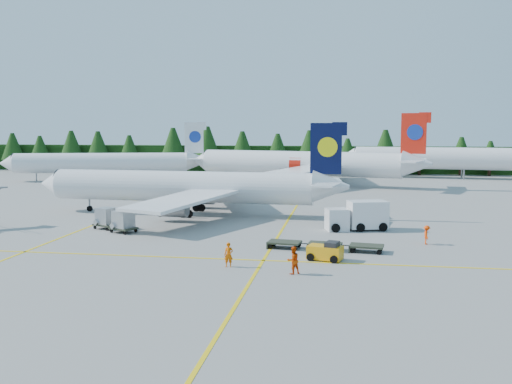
# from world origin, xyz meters

# --- Properties ---
(ground) EXTENTS (320.00, 320.00, 0.00)m
(ground) POSITION_xyz_m (0.00, 0.00, 0.00)
(ground) COLOR gray
(ground) RESTS_ON ground
(taxi_stripe_a) EXTENTS (0.25, 120.00, 0.01)m
(taxi_stripe_a) POSITION_xyz_m (-14.00, 20.00, 0.01)
(taxi_stripe_a) COLOR yellow
(taxi_stripe_a) RESTS_ON ground
(taxi_stripe_b) EXTENTS (0.25, 120.00, 0.01)m
(taxi_stripe_b) POSITION_xyz_m (6.00, 20.00, 0.01)
(taxi_stripe_b) COLOR yellow
(taxi_stripe_b) RESTS_ON ground
(taxi_stripe_cross) EXTENTS (80.00, 0.25, 0.01)m
(taxi_stripe_cross) POSITION_xyz_m (0.00, -6.00, 0.01)
(taxi_stripe_cross) COLOR yellow
(taxi_stripe_cross) RESTS_ON ground
(treeline_hedge) EXTENTS (220.00, 4.00, 6.00)m
(treeline_hedge) POSITION_xyz_m (0.00, 82.00, 3.00)
(treeline_hedge) COLOR black
(treeline_hedge) RESTS_ON ground
(airliner_navy) EXTENTS (37.01, 30.41, 10.75)m
(airliner_navy) POSITION_xyz_m (-7.55, 16.04, 3.23)
(airliner_navy) COLOR silver
(airliner_navy) RESTS_ON ground
(airliner_red) EXTENTS (42.44, 34.48, 12.59)m
(airliner_red) POSITION_xyz_m (3.32, 53.14, 3.79)
(airliner_red) COLOR silver
(airliner_red) RESTS_ON ground
(airliner_far_left) EXTENTS (37.80, 12.41, 11.20)m
(airliner_far_left) POSITION_xyz_m (-35.14, 54.67, 3.51)
(airliner_far_left) COLOR silver
(airliner_far_left) RESTS_ON ground
(airliner_far_right) EXTENTS (44.80, 9.29, 13.05)m
(airliner_far_right) POSITION_xyz_m (32.18, 70.63, 4.09)
(airliner_far_right) COLOR silver
(airliner_far_right) RESTS_ON ground
(service_truck) EXTENTS (6.43, 3.73, 2.93)m
(service_truck) POSITION_xyz_m (13.42, 8.55, 1.45)
(service_truck) COLOR silver
(service_truck) RESTS_ON ground
(baggage_tug) EXTENTS (2.91, 2.07, 1.41)m
(baggage_tug) POSITION_xyz_m (10.79, -5.14, 0.69)
(baggage_tug) COLOR orange
(baggage_tug) RESTS_ON ground
(dolly_train) EXTENTS (9.84, 2.57, 0.16)m
(dolly_train) POSITION_xyz_m (10.59, -1.46, 0.52)
(dolly_train) COLOR #2D3224
(dolly_train) RESTS_ON ground
(uld_pair) EXTENTS (5.39, 4.35, 1.81)m
(uld_pair) POSITION_xyz_m (-10.47, 4.46, 1.22)
(uld_pair) COLOR #2D3224
(uld_pair) RESTS_ON ground
(crew_a) EXTENTS (0.69, 0.47, 1.83)m
(crew_a) POSITION_xyz_m (3.75, -8.40, 0.92)
(crew_a) COLOR #DE5704
(crew_a) RESTS_ON ground
(crew_b) EXTENTS (1.21, 1.17, 1.96)m
(crew_b) POSITION_xyz_m (8.65, -9.69, 0.98)
(crew_b) COLOR #DA3D04
(crew_b) RESTS_ON ground
(crew_c) EXTENTS (0.51, 0.72, 1.68)m
(crew_c) POSITION_xyz_m (19.39, 2.31, 0.84)
(crew_c) COLOR #FD3E05
(crew_c) RESTS_ON ground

